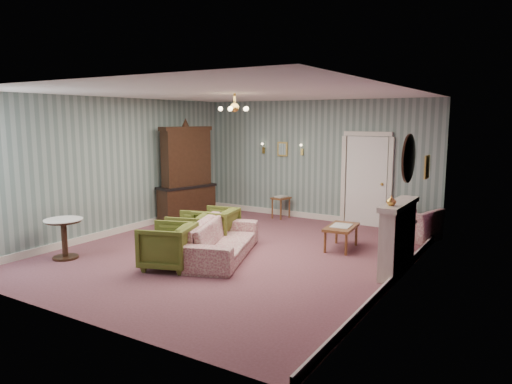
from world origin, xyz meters
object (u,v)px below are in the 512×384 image
Objects in this scene: olive_chair_a at (168,244)px; coffee_table at (341,237)px; dresser at (186,172)px; wingback_chair at (412,218)px; pedestal_table at (64,239)px; olive_chair_c at (216,224)px; side_table_black at (403,237)px; fireplace at (398,237)px; olive_chair_b at (190,229)px; sofa_chintz at (222,233)px.

olive_chair_a reaches higher than coffee_table.
dresser is at bearing 174.70° from coffee_table.
olive_chair_a is 0.34× the size of dresser.
wingback_chair is 1.39× the size of pedestal_table.
olive_chair_c reaches higher than side_table_black.
dresser is at bearing 29.90° from wingback_chair.
coffee_table is at bearing 123.22° from olive_chair_a.
dresser is 5.54m from fireplace.
olive_chair_b is 0.84× the size of coffee_table.
fireplace is at bearing 1.80° from dresser.
fireplace reaches higher than olive_chair_b.
wingback_chair reaches higher than olive_chair_b.
coffee_table is (2.02, 2.59, -0.18)m from olive_chair_a.
olive_chair_a is 0.36× the size of sofa_chintz.
wingback_chair is at bearing 115.06° from olive_chair_c.
olive_chair_b is at bearing -176.08° from olive_chair_a.
dresser is 2.71× the size of coffee_table.
side_table_black is (1.07, 0.35, 0.07)m from coffee_table.
wingback_chair is 0.41× the size of dresser.
sofa_chintz is 2.27× the size of wingback_chair.
pedestal_table is (-1.93, -0.55, -0.05)m from olive_chair_a.
pedestal_table is at bearing 103.10° from sofa_chintz.
olive_chair_b is at bearing -171.43° from fireplace.
side_table_black is at bearing 114.73° from olive_chair_a.
olive_chair_c reaches higher than olive_chair_b.
olive_chair_b is at bearing -32.26° from olive_chair_c.
fireplace is (2.90, 0.77, 0.14)m from sofa_chintz.
olive_chair_a is 4.27m from side_table_black.
side_table_black is (3.09, 2.95, -0.11)m from olive_chair_a.
coffee_table is at bearing 38.52° from pedestal_table.
olive_chair_c is 0.32× the size of dresser.
sofa_chintz is (0.68, -0.75, 0.06)m from olive_chair_c.
sofa_chintz is 3.26m from dresser.
fireplace is at bearing 79.39° from olive_chair_c.
olive_chair_c is 2.32m from dresser.
wingback_chair is at bearing 27.11° from dresser.
olive_chair_b is 2.24m from pedestal_table.
olive_chair_c is at bearing -179.69° from fireplace.
sofa_chintz is at bearing -165.16° from fireplace.
wingback_chair is 2.36m from fireplace.
olive_chair_a is 1.14× the size of pedestal_table.
olive_chair_a is at bearing -136.36° from side_table_black.
sofa_chintz is 3.15× the size of pedestal_table.
olive_chair_a is at bearing -40.59° from dresser.
olive_chair_c is 1.29× the size of side_table_black.
olive_chair_a is at bearing -1.73° from olive_chair_c.
olive_chair_a is 1.06× the size of olive_chair_c.
olive_chair_a is 0.59× the size of fireplace.
olive_chair_c is 0.87× the size of coffee_table.
dresser is 1.72× the size of fireplace.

